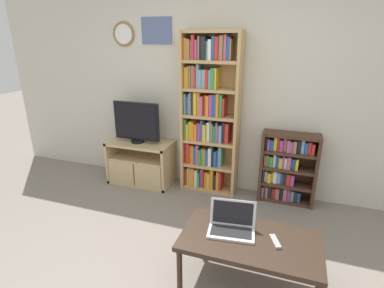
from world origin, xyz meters
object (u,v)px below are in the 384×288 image
at_px(remote_near_laptop, 275,241).
at_px(laptop, 232,224).
at_px(television, 137,123).
at_px(bookshelf_tall, 208,117).
at_px(coffee_table, 250,243).
at_px(tv_stand, 141,162).
at_px(bookshelf_short, 286,168).

bearing_deg(remote_near_laptop, laptop, 149.43).
distance_m(television, bookshelf_tall, 0.96).
relative_size(bookshelf_tall, coffee_table, 1.85).
height_order(tv_stand, laptop, laptop).
height_order(coffee_table, laptop, laptop).
bearing_deg(laptop, bookshelf_short, 68.74).
distance_m(bookshelf_short, remote_near_laptop, 1.48).
distance_m(coffee_table, laptop, 0.20).
relative_size(bookshelf_short, laptop, 2.18).
xyz_separation_m(laptop, remote_near_laptop, (0.35, -0.04, -0.05)).
distance_m(bookshelf_tall, remote_near_laptop, 1.84).
xyz_separation_m(television, remote_near_laptop, (1.91, -1.34, -0.42)).
bearing_deg(bookshelf_short, coffee_table, -97.46).
bearing_deg(coffee_table, laptop, 159.59).
height_order(bookshelf_short, remote_near_laptop, bookshelf_short).
relative_size(coffee_table, remote_near_laptop, 6.57).
height_order(television, bookshelf_tall, bookshelf_tall).
xyz_separation_m(television, bookshelf_tall, (0.94, 0.13, 0.13)).
height_order(television, laptop, television).
distance_m(tv_stand, television, 0.56).
height_order(bookshelf_tall, bookshelf_short, bookshelf_tall).
height_order(bookshelf_short, laptop, bookshelf_short).
height_order(bookshelf_tall, laptop, bookshelf_tall).
distance_m(tv_stand, laptop, 2.02).
bearing_deg(remote_near_laptop, tv_stand, 121.09).
xyz_separation_m(tv_stand, bookshelf_tall, (0.91, 0.13, 0.69)).
bearing_deg(tv_stand, bookshelf_tall, 7.98).
relative_size(tv_stand, bookshelf_tall, 0.43).
bearing_deg(laptop, coffee_table, -27.69).
xyz_separation_m(tv_stand, remote_near_laptop, (1.89, -1.34, 0.15)).
height_order(television, remote_near_laptop, television).
bearing_deg(laptop, television, 133.11).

